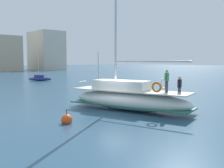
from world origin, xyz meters
name	(u,v)px	position (x,y,z in m)	size (l,w,h in m)	color
ground_plane	(116,111)	(0.00, 0.00, 0.00)	(400.00, 400.00, 0.00)	#284C66
main_sailboat	(128,98)	(0.94, -0.37, 0.91)	(5.17, 9.88, 13.36)	white
moored_sloop_near	(40,78)	(8.40, 30.98, 0.47)	(4.10, 3.33, 5.70)	navy
moored_catamaran	(99,83)	(10.24, 15.48, 0.45)	(3.94, 3.16, 4.96)	#4C4C51
mooring_buoy	(67,120)	(-4.76, -1.10, 0.20)	(0.66, 0.66, 0.93)	#EA4C19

